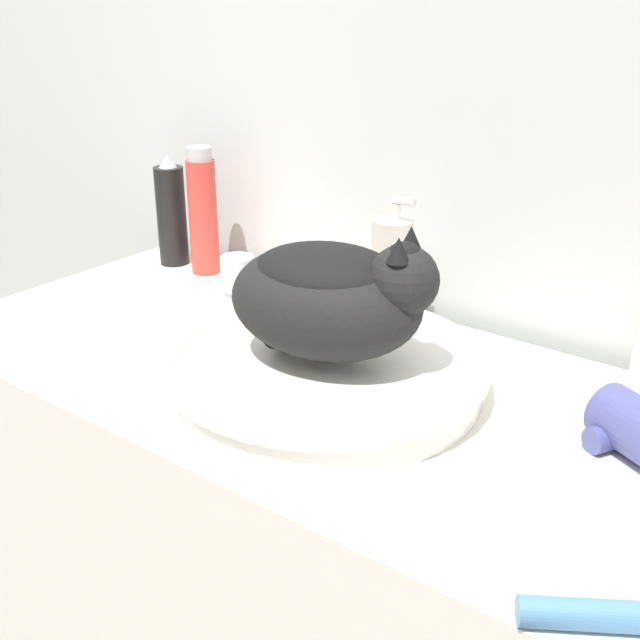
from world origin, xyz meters
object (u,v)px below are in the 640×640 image
object	(u,v)px
shampoo_bottle_tall	(203,213)
hairspray_can_black	(171,214)
cat	(332,294)
cream_tube	(616,616)
faucet	(241,286)
soap_pump_bottle	(393,272)

from	to	relation	value
shampoo_bottle_tall	hairspray_can_black	bearing A→B (deg)	180.00
cat	cream_tube	world-z (taller)	cat
faucet	shampoo_bottle_tall	size ratio (longest dim) A/B	0.59
cat	faucet	size ratio (longest dim) A/B	2.24
faucet	soap_pump_bottle	world-z (taller)	soap_pump_bottle
shampoo_bottle_tall	hairspray_can_black	world-z (taller)	shampoo_bottle_tall
cat	faucet	xyz separation A→B (m)	(-0.24, 0.09, -0.07)
shampoo_bottle_tall	cream_tube	world-z (taller)	shampoo_bottle_tall
faucet	cream_tube	size ratio (longest dim) A/B	0.93
cat	shampoo_bottle_tall	size ratio (longest dim) A/B	1.33
soap_pump_bottle	shampoo_bottle_tall	distance (m)	0.40
soap_pump_bottle	faucet	bearing A→B (deg)	-143.14
soap_pump_bottle	shampoo_bottle_tall	bearing A→B (deg)	-180.00
hairspray_can_black	cream_tube	size ratio (longest dim) A/B	1.39
shampoo_bottle_tall	cream_tube	xyz separation A→B (m)	(0.89, -0.42, -0.10)
shampoo_bottle_tall	hairspray_can_black	distance (m)	0.08
cat	shampoo_bottle_tall	distance (m)	0.51
cream_tube	hairspray_can_black	bearing A→B (deg)	156.45
cat	hairspray_can_black	size ratio (longest dim) A/B	1.49
cat	shampoo_bottle_tall	xyz separation A→B (m)	(-0.45, 0.23, -0.02)
soap_pump_bottle	shampoo_bottle_tall	world-z (taller)	shampoo_bottle_tall
soap_pump_bottle	hairspray_can_black	world-z (taller)	same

